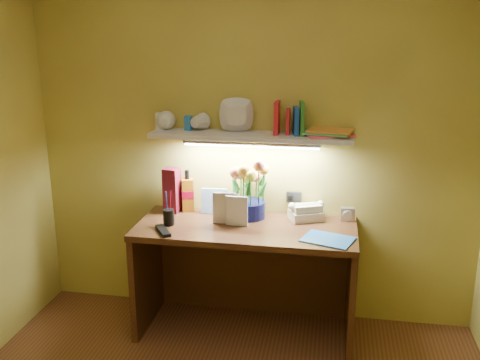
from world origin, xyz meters
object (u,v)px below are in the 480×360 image
Objects in this scene: desk at (246,279)px; telephone at (306,211)px; flower_bouquet at (249,189)px; whisky_bottle at (188,191)px; desk_clock at (348,214)px.

desk is 6.82× the size of telephone.
flower_bouquet is (-0.01, 0.17, 0.57)m from desk.
desk_clock is at bearing -0.62° from whisky_bottle.
desk is at bearing -26.93° from whisky_bottle.
whisky_bottle is (-0.81, 0.04, 0.08)m from telephone.
whisky_bottle is (-1.08, 0.01, 0.10)m from desk_clock.
flower_bouquet is 1.89× the size of telephone.
whisky_bottle is (-0.44, 0.22, 0.52)m from desk.
desk_clock is at bearing 18.42° from desk.
telephone is at bearing 26.86° from desk.
whisky_bottle reaches higher than desk.
telephone is 2.29× the size of desk_clock.
flower_bouquet is 0.40m from telephone.
whisky_bottle is at bearing 177.18° from desk_clock.
flower_bouquet is 4.32× the size of desk_clock.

